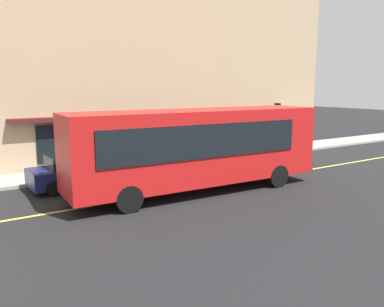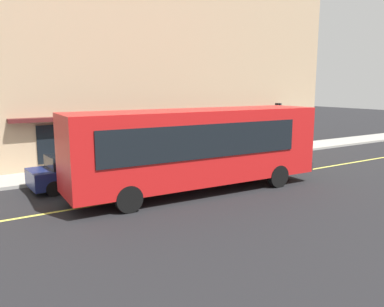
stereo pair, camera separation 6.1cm
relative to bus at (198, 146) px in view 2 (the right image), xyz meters
name	(u,v)px [view 2 (the right image)]	position (x,y,z in m)	size (l,w,h in m)	color
ground	(208,187)	(0.83, 0.44, -1.99)	(120.00, 120.00, 0.00)	black
sidewalk	(153,164)	(0.83, 5.91, -1.91)	(80.00, 2.58, 0.15)	#9E9B93
lane_centre_stripe	(208,187)	(0.83, 0.44, -1.98)	(36.00, 0.16, 0.01)	#D8D14C
storefront_building	(134,68)	(2.65, 12.38, 3.73)	(25.86, 10.97, 11.45)	tan
bus	(198,146)	(0.00, 0.00, 0.00)	(11.21, 2.93, 3.50)	red
traffic_light	(278,116)	(9.72, 5.19, 0.55)	(0.30, 0.52, 3.20)	#2D2D33
car_navy	(79,171)	(-4.05, 3.48, -1.24)	(4.38, 2.02, 1.52)	navy
pedestrian_near_storefront	(154,145)	(0.61, 5.35, -0.72)	(0.34, 0.34, 1.83)	black
pedestrian_waiting	(87,154)	(-3.09, 5.43, -0.88)	(0.34, 0.34, 1.60)	black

